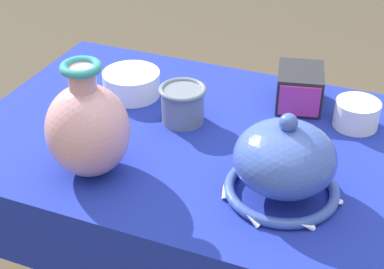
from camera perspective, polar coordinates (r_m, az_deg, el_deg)
display_table at (r=1.39m, az=4.81°, el=-3.71°), size 1.31×0.74×0.75m
vase_tall_bulbous at (r=1.23m, az=-10.08°, el=0.62°), size 0.18×0.18×0.26m
vase_dome_bell at (r=1.18m, az=8.93°, el=-2.78°), size 0.24×0.25×0.19m
mosaic_tile_box at (r=1.52m, az=10.38°, el=4.47°), size 0.14×0.17×0.10m
pot_squat_ivory at (r=1.46m, az=15.67°, el=1.93°), size 0.11×0.11×0.07m
pot_squat_porcelain at (r=1.55m, az=-5.87°, el=4.94°), size 0.15×0.15×0.07m
cup_wide_slate at (r=1.42m, az=-0.91°, el=3.05°), size 0.12×0.12×0.09m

